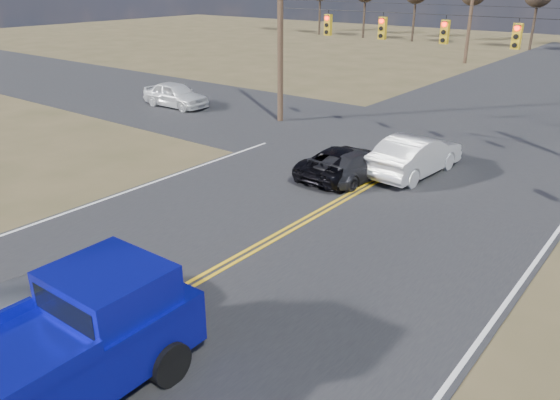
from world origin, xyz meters
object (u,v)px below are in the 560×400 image
Objects in this scene: cross_car_west at (175,95)px; silver_suv at (60,301)px; dgrey_car_queue at (355,165)px; pickup_truck at (46,361)px; black_suv at (344,162)px; white_car_queue at (415,155)px.

silver_suv is at bearing -138.97° from cross_car_west.
cross_car_west reaches higher than dgrey_car_queue.
cross_car_west is (-17.58, 18.77, -0.39)m from pickup_truck.
dgrey_car_queue is (0.49, 0.10, -0.01)m from black_suv.
cross_car_west is at bearing -3.59° from white_car_queue.
black_suv is 2.97m from white_car_queue.
white_car_queue is (1.60, 14.85, 0.01)m from silver_suv.
cross_car_west is at bearing -42.05° from silver_suv.
silver_suv is at bearing 93.48° from black_suv.
white_car_queue reaches higher than cross_car_west.
pickup_truck is at bearing 96.31° from white_car_queue.
white_car_queue is at bearing 90.90° from pickup_truck.
silver_suv is 1.12× the size of dgrey_car_queue.
silver_suv reaches higher than black_suv.
black_suv is at bearing 99.45° from pickup_truck.
pickup_truck is at bearing 150.80° from silver_suv.
white_car_queue is (2.09, 2.10, 0.19)m from black_suv.
white_car_queue is 17.23m from cross_car_west.
dgrey_car_queue is at bearing 97.48° from pickup_truck.
black_suv is 0.50m from dgrey_car_queue.
black_suv is (-2.61, 14.25, -0.53)m from pickup_truck.
dgrey_car_queue is at bearing -83.89° from silver_suv.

